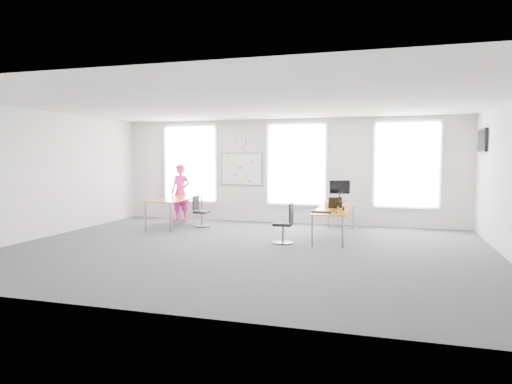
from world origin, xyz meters
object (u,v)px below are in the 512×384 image
(person, at_px, (181,192))
(headphones, at_px, (341,208))
(chair_left, at_px, (200,213))
(desk_right, at_px, (335,210))
(monitor, at_px, (340,189))
(desk_left, at_px, (176,200))
(chair_right, at_px, (285,226))
(keyboard, at_px, (322,212))

(person, distance_m, headphones, 5.30)
(chair_left, relative_size, headphones, 4.86)
(desk_right, height_order, monitor, monitor)
(headphones, bearing_deg, desk_right, 124.29)
(desk_left, xyz_separation_m, headphones, (4.62, -0.95, 0.04))
(chair_left, distance_m, person, 1.44)
(chair_right, relative_size, person, 0.52)
(monitor, bearing_deg, desk_left, -178.71)
(desk_right, distance_m, desk_left, 4.46)
(desk_left, height_order, headphones, headphones)
(desk_right, relative_size, chair_left, 3.42)
(chair_right, relative_size, headphones, 5.15)
(desk_right, relative_size, person, 1.68)
(desk_left, xyz_separation_m, chair_left, (0.70, 0.08, -0.34))
(desk_left, height_order, chair_right, chair_right)
(keyboard, bearing_deg, monitor, 91.92)
(desk_left, bearing_deg, keyboard, -19.66)
(keyboard, height_order, headphones, headphones)
(desk_left, bearing_deg, chair_left, 6.64)
(keyboard, bearing_deg, chair_left, 161.46)
(keyboard, distance_m, monitor, 2.30)
(person, relative_size, monitor, 2.86)
(chair_right, bearing_deg, desk_left, -118.30)
(chair_left, bearing_deg, desk_left, 96.14)
(person, height_order, headphones, person)
(desk_left, bearing_deg, desk_right, -6.14)
(person, height_order, monitor, person)
(chair_right, xyz_separation_m, monitor, (0.92, 2.43, 0.67))
(chair_right, height_order, monitor, monitor)
(desk_right, distance_m, monitor, 1.28)
(desk_left, relative_size, monitor, 3.54)
(desk_left, distance_m, chair_left, 0.78)
(chair_right, distance_m, person, 4.68)
(chair_right, height_order, keyboard, chair_right)
(desk_left, bearing_deg, person, 108.07)
(desk_right, bearing_deg, chair_left, 171.51)
(chair_right, height_order, headphones, chair_right)
(desk_right, relative_size, monitor, 4.81)
(desk_right, bearing_deg, headphones, -69.07)
(person, bearing_deg, chair_left, -37.05)
(monitor, bearing_deg, headphones, -91.50)
(desk_right, height_order, headphones, headphones)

